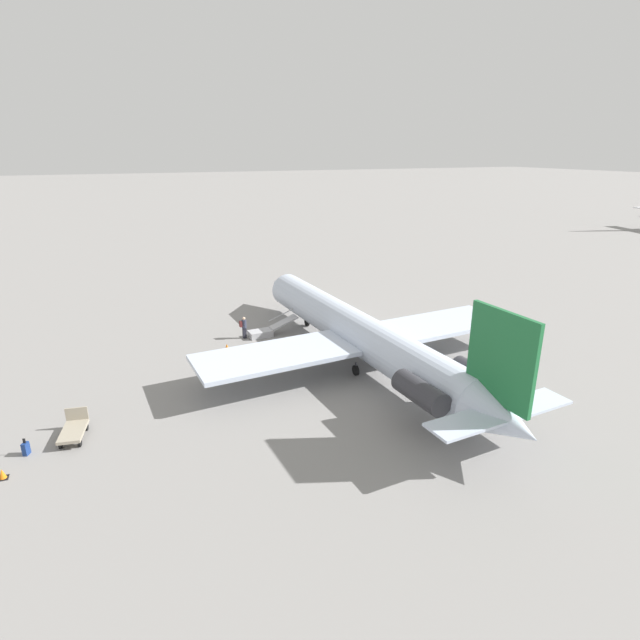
{
  "coord_description": "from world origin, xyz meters",
  "views": [
    {
      "loc": [
        -28.67,
        15.06,
        14.01
      ],
      "look_at": [
        3.5,
        1.07,
        1.93
      ],
      "focal_mm": 28.0,
      "sensor_mm": 36.0,
      "label": 1
    }
  ],
  "objects_px": {
    "boarding_stairs": "(265,331)",
    "passenger": "(244,326)",
    "luggage_cart": "(74,430)",
    "airplane_main": "(362,334)",
    "suitcase": "(26,449)"
  },
  "relations": [
    {
      "from": "passenger",
      "to": "luggage_cart",
      "type": "height_order",
      "value": "passenger"
    },
    {
      "from": "airplane_main",
      "to": "passenger",
      "type": "height_order",
      "value": "airplane_main"
    },
    {
      "from": "airplane_main",
      "to": "suitcase",
      "type": "bearing_deg",
      "value": 95.51
    },
    {
      "from": "boarding_stairs",
      "to": "passenger",
      "type": "distance_m",
      "value": 1.79
    },
    {
      "from": "boarding_stairs",
      "to": "suitcase",
      "type": "relative_size",
      "value": 4.62
    },
    {
      "from": "passenger",
      "to": "airplane_main",
      "type": "bearing_deg",
      "value": -56.11
    },
    {
      "from": "boarding_stairs",
      "to": "airplane_main",
      "type": "bearing_deg",
      "value": -64.13
    },
    {
      "from": "passenger",
      "to": "luggage_cart",
      "type": "xyz_separation_m",
      "value": [
        -10.32,
        11.74,
        -0.54
      ]
    },
    {
      "from": "suitcase",
      "to": "boarding_stairs",
      "type": "bearing_deg",
      "value": -54.86
    },
    {
      "from": "airplane_main",
      "to": "luggage_cart",
      "type": "distance_m",
      "value": 18.02
    },
    {
      "from": "airplane_main",
      "to": "boarding_stairs",
      "type": "relative_size",
      "value": 7.48
    },
    {
      "from": "airplane_main",
      "to": "luggage_cart",
      "type": "xyz_separation_m",
      "value": [
        -2.34,
        17.78,
        -1.72
      ]
    },
    {
      "from": "passenger",
      "to": "boarding_stairs",
      "type": "bearing_deg",
      "value": -7.67
    },
    {
      "from": "boarding_stairs",
      "to": "passenger",
      "type": "height_order",
      "value": "boarding_stairs"
    },
    {
      "from": "airplane_main",
      "to": "passenger",
      "type": "distance_m",
      "value": 10.08
    }
  ]
}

